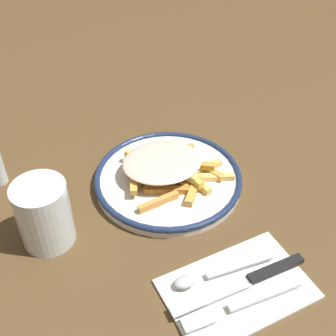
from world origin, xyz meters
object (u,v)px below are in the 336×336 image
Objects in this scene: fries_heap at (168,168)px; water_glass at (44,214)px; knife at (251,279)px; fork at (242,303)px; spoon at (207,275)px; plate at (168,179)px; napkin at (239,287)px.

fries_heap is 0.22m from water_glass.
water_glass is (0.20, 0.24, 0.04)m from knife.
spoon reaches higher than fork.
fries_heap is at bearing -8.86° from spoon.
knife is at bearing -47.90° from fork.
water_glass is at bearing 100.71° from plate.
fries_heap is 1.06× the size of fork.
fries_heap is at bearing -41.92° from plate.
fries_heap is 0.22m from spoon.
fries_heap reaches higher than fork.
knife is (0.03, -0.03, 0.00)m from fork.
plate is 1.29× the size of napkin.
spoon is (-0.21, 0.03, -0.02)m from fries_heap.
fries_heap is (0.00, -0.00, 0.02)m from plate.
plate is 0.24m from knife.
napkin is (-0.24, -0.00, -0.01)m from plate.
spoon is (-0.21, 0.03, 0.00)m from plate.
plate reaches higher than spoon.
fries_heap reaches higher than napkin.
fries_heap is at bearing -2.20° from fork.
knife is (-0.24, -0.02, 0.00)m from plate.
spoon is (0.03, 0.03, 0.01)m from napkin.
knife is 0.31m from water_glass.
fries_heap is at bearing 4.92° from knife.
spoon is at bearing 61.03° from knife.
napkin is 1.14× the size of fork.
napkin is 1.87× the size of water_glass.
plate is 0.23m from water_glass.
fork is 0.84× the size of knife.
plate is 1.70× the size of spoon.
spoon is at bearing 171.14° from fries_heap.
knife is at bearing -88.68° from napkin.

